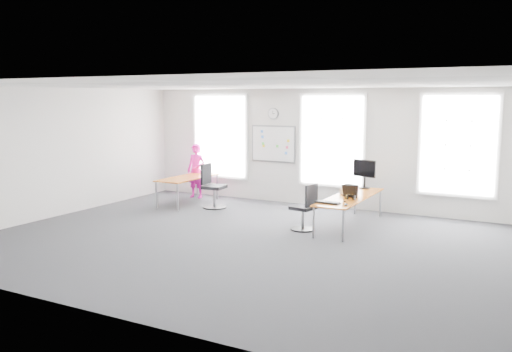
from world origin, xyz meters
The scene contains 22 objects.
floor centered at (0.00, 0.00, 0.00)m, with size 10.00×10.00×0.00m, color #26272B.
ceiling centered at (0.00, 0.00, 3.00)m, with size 10.00×10.00×0.00m, color white.
wall_back centered at (0.00, 4.00, 1.50)m, with size 10.00×10.00×0.00m, color silver.
wall_front centered at (0.00, -4.00, 1.50)m, with size 10.00×10.00×0.00m, color silver.
wall_left centered at (-5.00, 0.00, 1.50)m, with size 10.00×10.00×0.00m, color silver.
window_left centered at (-3.00, 3.97, 1.70)m, with size 1.60×0.06×2.20m, color white.
window_mid centered at (0.30, 3.97, 1.70)m, with size 1.60×0.06×2.20m, color white.
window_right centered at (3.30, 3.97, 1.70)m, with size 1.60×0.06×2.20m, color white.
desk_right centered at (1.41, 2.13, 0.62)m, with size 0.73×2.73×0.66m.
desk_left centered at (-3.18, 2.63, 0.65)m, with size 0.78×1.94×0.71m.
chair_right centered at (0.70, 1.38, 0.43)m, with size 0.52×0.52×0.98m.
chair_left centered at (-2.32, 2.45, 0.49)m, with size 0.59×0.59×1.12m.
person centered at (-3.48, 3.45, 0.75)m, with size 0.55×0.36×1.50m, color #E116A3.
whiteboard centered at (-1.35, 3.97, 1.55)m, with size 1.20×0.03×0.90m, color white.
wall_clock centered at (-1.35, 3.97, 2.35)m, with size 0.30×0.30×0.04m, color gray.
keyboard centered at (1.27, 1.16, 0.68)m, with size 0.50×0.18×0.02m, color black.
mouse centered at (1.67, 1.09, 0.69)m, with size 0.07×0.11×0.04m, color black.
lens_cap centered at (1.51, 1.49, 0.67)m, with size 0.06×0.06×0.01m, color black.
headphones centered at (1.54, 1.75, 0.72)m, with size 0.20×0.11×0.12m.
laptop_sleeve centered at (1.46, 1.99, 0.80)m, with size 0.36×0.27×0.28m.
paper_stack centered at (1.30, 2.39, 0.72)m, with size 0.33×0.25×0.11m, color beige.
monitor centered at (1.36, 3.28, 1.07)m, with size 0.59×0.25×0.67m.
Camera 1 is at (5.03, -8.89, 2.73)m, focal length 38.00 mm.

